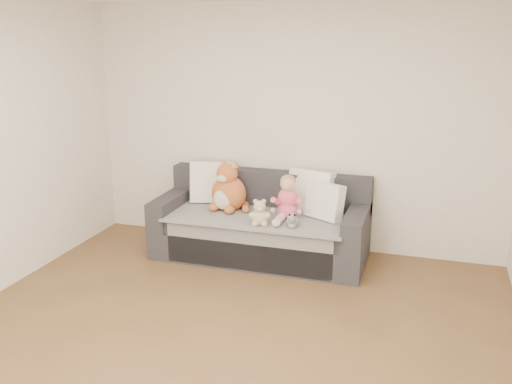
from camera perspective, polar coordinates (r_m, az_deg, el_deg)
room_shell at (r=4.17m, az=-3.12°, el=1.79°), size 5.00×5.00×5.00m
sofa at (r=6.01m, az=0.55°, el=-3.56°), size 2.20×0.94×0.85m
cushion_left at (r=6.30m, az=-4.32°, el=1.00°), size 0.53×0.34×0.46m
cushion_right_back at (r=5.99m, az=5.48°, el=0.10°), size 0.52×0.34×0.45m
cushion_right_front at (r=5.77m, az=6.86°, el=-0.88°), size 0.44×0.35×0.38m
toddler at (r=5.73m, az=3.15°, el=-0.87°), size 0.32×0.46×0.45m
plush_cat at (r=6.02m, az=-2.80°, el=0.14°), size 0.44×0.39×0.57m
teddy_bear at (r=5.56m, az=0.35°, el=-2.28°), size 0.21×0.17×0.27m
plush_cow at (r=5.53m, az=3.67°, el=-2.90°), size 0.12×0.19×0.15m
sippy_cup at (r=5.67m, az=0.16°, el=-2.30°), size 0.12×0.09×0.13m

